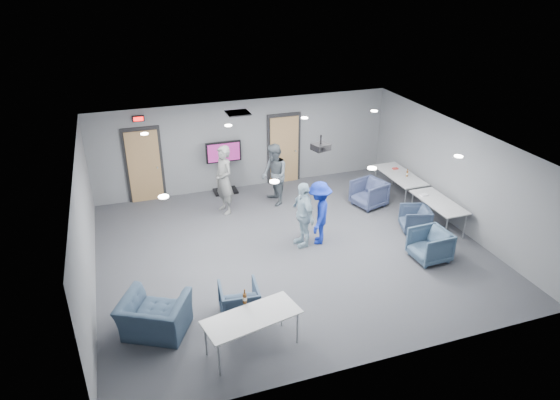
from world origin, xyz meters
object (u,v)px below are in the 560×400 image
object	(u,v)px
person_d	(319,213)
chair_front_a	(239,301)
tv_stand	(224,164)
table_right_b	(439,203)
person_b	(274,175)
bottle_front	(245,298)
chair_right_b	(415,219)
chair_right_c	(430,245)
table_right_a	(400,176)
person_c	(303,214)
person_a	(224,180)
chair_front_b	(155,316)
chair_right_a	(369,193)
bottle_right	(407,174)
table_front_left	(252,319)
projector	(321,147)

from	to	relation	value
person_d	chair_front_a	world-z (taller)	person_d
tv_stand	table_right_b	bearing A→B (deg)	-39.40
person_b	bottle_front	bearing A→B (deg)	-25.47
chair_right_b	tv_stand	bearing A→B (deg)	-115.52
person_d	chair_right_c	bearing A→B (deg)	82.25
person_d	table_right_a	world-z (taller)	person_d
person_c	person_a	bearing A→B (deg)	-154.36
bottle_front	tv_stand	size ratio (longest dim) A/B	0.19
table_right_a	bottle_front	xyz separation A→B (m)	(-5.84, -4.35, 0.15)
person_a	chair_front_b	size ratio (longest dim) A/B	1.64
chair_front_a	chair_right_c	bearing A→B (deg)	-167.91
chair_right_a	chair_right_b	xyz separation A→B (m)	(0.45, -1.66, -0.05)
chair_right_c	table_right_b	world-z (taller)	chair_right_c
person_a	chair_right_c	xyz separation A→B (m)	(3.94, -3.93, -0.59)
chair_right_c	bottle_right	bearing A→B (deg)	156.01
chair_right_a	chair_front_b	size ratio (longest dim) A/B	0.71
chair_right_b	chair_right_c	xyz separation A→B (m)	(-0.45, -1.31, 0.05)
chair_front_b	table_right_a	distance (m)	8.32
person_b	person_c	size ratio (longest dim) A/B	1.07
chair_front_b	bottle_front	world-z (taller)	bottle_front
chair_front_a	table_front_left	distance (m)	1.06
bottle_right	tv_stand	xyz separation A→B (m)	(-4.84, 2.19, 0.09)
table_front_left	projector	bearing A→B (deg)	39.60
chair_right_a	table_right_b	size ratio (longest dim) A/B	0.49
chair_right_a	chair_right_c	size ratio (longest dim) A/B	1.02
person_a	projector	world-z (taller)	projector
table_right_b	bottle_front	bearing A→B (deg)	112.77
person_b	chair_right_b	distance (m)	4.01
chair_right_a	bottle_right	world-z (taller)	bottle_right
chair_front_a	table_right_b	xyz separation A→B (m)	(5.80, 1.85, 0.34)
projector	chair_right_a	bearing A→B (deg)	13.54
person_b	chair_right_c	size ratio (longest dim) A/B	2.16
table_front_left	tv_stand	xyz separation A→B (m)	(1.08, 6.75, 0.22)
person_a	chair_right_b	bearing A→B (deg)	43.45
tv_stand	chair_front_b	bearing A→B (deg)	-114.97
person_c	bottle_right	size ratio (longest dim) A/B	7.10
chair_right_c	chair_front_b	world-z (taller)	chair_front_b
person_d	chair_front_b	bearing A→B (deg)	-34.44
person_d	tv_stand	xyz separation A→B (m)	(-1.51, 3.62, 0.10)
chair_front_b	bottle_right	size ratio (longest dim) A/B	5.03
person_d	table_right_a	size ratio (longest dim) A/B	0.87
chair_right_b	projector	bearing A→B (deg)	-83.56
chair_right_a	table_right_a	bearing A→B (deg)	85.54
person_c	projector	size ratio (longest dim) A/B	3.64
chair_right_b	table_right_b	size ratio (longest dim) A/B	0.42
chair_right_a	bottle_front	size ratio (longest dim) A/B	2.80
bottle_front	person_a	bearing A→B (deg)	81.08
bottle_right	chair_right_c	bearing A→B (deg)	-111.85
chair_right_a	projector	xyz separation A→B (m)	(-2.04, -1.16, 2.02)
bottle_right	table_right_b	bearing A→B (deg)	-93.48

